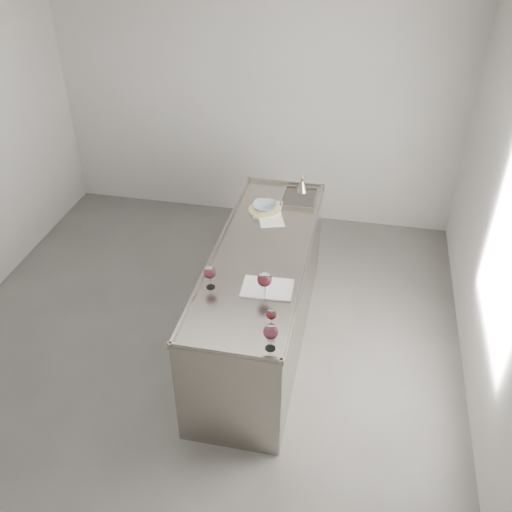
% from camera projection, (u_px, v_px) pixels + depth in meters
% --- Properties ---
extents(room_shell, '(4.54, 5.04, 2.84)m').
position_uv_depth(room_shell, '(187.00, 214.00, 4.18)').
color(room_shell, '#4F4D4A').
rests_on(room_shell, ground).
extents(counter, '(0.77, 2.42, 0.97)m').
position_uv_depth(counter, '(261.00, 296.00, 4.87)').
color(counter, gray).
rests_on(counter, ground).
extents(wine_glass_left, '(0.10, 0.10, 0.19)m').
position_uv_depth(wine_glass_left, '(210.00, 273.00, 4.14)').
color(wine_glass_left, white).
rests_on(wine_glass_left, counter).
extents(wine_glass_middle, '(0.11, 0.11, 0.21)m').
position_uv_depth(wine_glass_middle, '(264.00, 280.00, 4.04)').
color(wine_glass_middle, white).
rests_on(wine_glass_middle, counter).
extents(wine_glass_right, '(0.10, 0.10, 0.19)m').
position_uv_depth(wine_glass_right, '(271.00, 332.00, 3.61)').
color(wine_glass_right, white).
rests_on(wine_glass_right, counter).
extents(wine_glass_small, '(0.07, 0.07, 0.15)m').
position_uv_depth(wine_glass_small, '(271.00, 315.00, 3.80)').
color(wine_glass_small, white).
rests_on(wine_glass_small, counter).
extents(notebook, '(0.39, 0.28, 0.02)m').
position_uv_depth(notebook, '(268.00, 288.00, 4.19)').
color(notebook, silver).
rests_on(notebook, counter).
extents(loose_paper_top, '(0.29, 0.35, 0.00)m').
position_uv_depth(loose_paper_top, '(271.00, 218.00, 5.02)').
color(loose_paper_top, silver).
rests_on(loose_paper_top, counter).
extents(loose_paper_under, '(0.25, 0.34, 0.00)m').
position_uv_depth(loose_paper_under, '(268.00, 209.00, 5.15)').
color(loose_paper_under, white).
rests_on(loose_paper_under, counter).
extents(trivet, '(0.34, 0.34, 0.02)m').
position_uv_depth(trivet, '(265.00, 210.00, 5.12)').
color(trivet, '#D5C18A').
rests_on(trivet, counter).
extents(ceramic_bowl, '(0.23, 0.23, 0.05)m').
position_uv_depth(ceramic_bowl, '(265.00, 206.00, 5.10)').
color(ceramic_bowl, '#84969A').
rests_on(ceramic_bowl, trivet).
extents(wine_funnel, '(0.12, 0.12, 0.18)m').
position_uv_depth(wine_funnel, '(302.00, 186.00, 5.40)').
color(wine_funnel, '#A59F93').
rests_on(wine_funnel, counter).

